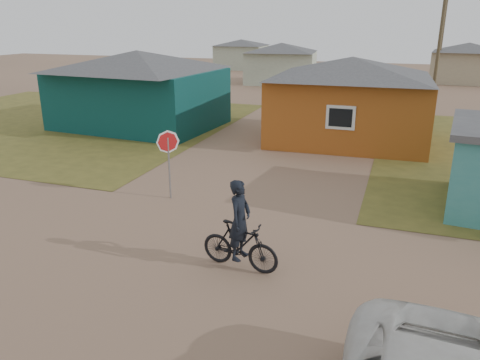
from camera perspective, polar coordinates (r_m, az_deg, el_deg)
name	(u,v)px	position (r m, az deg, el deg)	size (l,w,h in m)	color
ground	(161,268)	(11.17, -9.57, -10.57)	(120.00, 120.00, 0.00)	#86644D
grass_nw	(53,121)	(29.09, -21.83, 6.72)	(20.00, 18.00, 0.00)	brown
house_teal	(139,88)	(25.93, -12.21, 10.91)	(8.93, 7.08, 4.00)	#0A3735
house_yellow	(350,98)	(22.83, 13.25, 9.68)	(7.72, 6.76, 3.90)	#A35219
house_pale_west	(281,63)	(43.97, 5.04, 14.07)	(7.04, 6.15, 3.60)	#ADB99F
house_beige_east	(467,62)	(48.85, 25.93, 12.79)	(6.95, 6.05, 3.60)	tan
house_pale_north	(241,54)	(57.75, 0.17, 15.15)	(6.28, 5.81, 3.40)	#ADB99F
utility_pole_near	(439,45)	(30.52, 23.12, 14.94)	(1.40, 0.20, 8.00)	brown
utility_pole_far	(442,37)	(46.54, 23.43, 15.75)	(1.40, 0.20, 8.00)	brown
stop_sign	(168,148)	(14.80, -8.74, 3.83)	(0.70, 0.28, 2.24)	gray
cyclist	(240,237)	(10.69, -0.02, -6.98)	(1.95, 0.77, 2.14)	black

